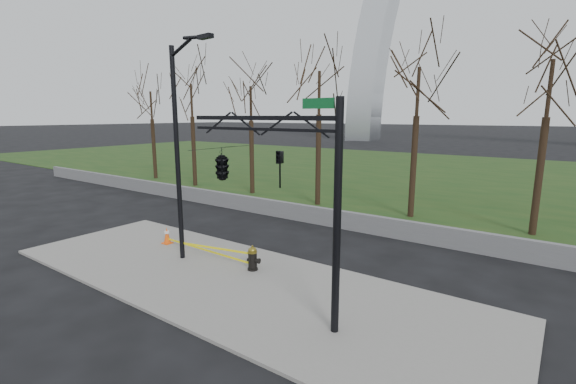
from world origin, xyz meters
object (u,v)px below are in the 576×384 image
Objects in this scene: traffic_cone at (167,235)px; street_light at (180,140)px; traffic_signal_mast at (240,166)px; fire_hydrant at (253,259)px.

street_light is (2.16, -0.80, 4.23)m from traffic_cone.
street_light is at bearing 165.96° from traffic_signal_mast.
traffic_cone is 7.42m from traffic_signal_mast.
traffic_cone is at bearing 166.20° from street_light.
fire_hydrant is 0.11× the size of street_light.
traffic_signal_mast is (1.15, -1.80, 3.63)m from fire_hydrant.
fire_hydrant is 4.21m from traffic_signal_mast.
traffic_signal_mast is (3.99, -1.13, -0.55)m from street_light.
street_light is 1.37× the size of traffic_signal_mast.
traffic_signal_mast is at bearing -17.45° from traffic_cone.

